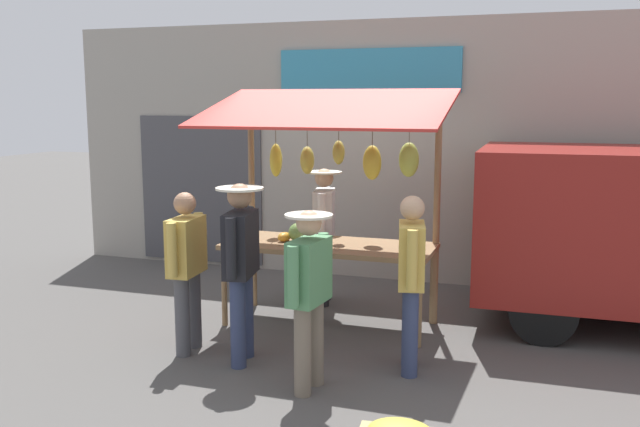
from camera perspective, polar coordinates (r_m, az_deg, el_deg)
name	(u,v)px	position (r m, az deg, el deg)	size (l,w,h in m)	color
ground_plane	(329,324)	(7.61, 0.73, -8.98)	(40.00, 40.00, 0.00)	#514F4C
street_backdrop	(376,151)	(9.38, 4.57, 5.05)	(9.00, 0.30, 3.40)	#9E998E
market_stall	(331,180)	(7.32, 0.89, 2.75)	(2.50, 1.46, 2.50)	olive
vendor_with_sunhat	(324,225)	(8.17, 0.33, -0.93)	(0.41, 0.67, 1.60)	#232328
shopper_with_shopping_bag	(187,262)	(6.71, -10.79, -3.89)	(0.25, 0.67, 1.54)	#4C4C51
shopper_with_ponytail	(411,272)	(6.16, 7.41, -4.74)	(0.31, 0.67, 1.57)	navy
shopper_in_striped_shirt	(241,258)	(6.34, -6.45, -3.62)	(0.43, 0.70, 1.65)	navy
shopper_in_grey_tee	(309,287)	(5.72, -0.90, -6.03)	(0.39, 0.66, 1.51)	#726656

